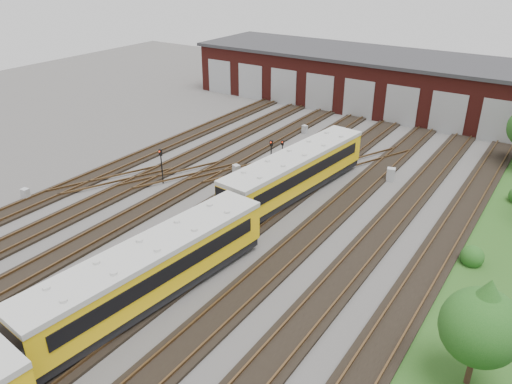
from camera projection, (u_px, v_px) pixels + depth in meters
The scene contains 15 objects.
ground at pixel (170, 259), 31.65m from camera, with size 120.00×120.00×0.00m, color #484543.
track_network at pixel (175, 253), 32.13m from camera, with size 30.40×70.00×0.33m.
maintenance_shed at pixel (394, 82), 60.12m from camera, with size 51.00×12.50×6.35m.
metro_train at pixel (151, 270), 27.15m from camera, with size 4.36×47.66×3.19m.
signal_mast_0 at pixel (161, 162), 40.97m from camera, with size 0.28×0.26×3.05m.
signal_mast_1 at pixel (271, 152), 43.05m from camera, with size 0.27×0.25×2.98m.
signal_mast_2 at pixel (282, 150), 44.37m from camera, with size 0.25×0.24×2.48m.
signal_mast_3 at pixel (358, 145), 44.54m from camera, with size 0.29×0.28×3.06m.
relay_cabinet_0 at pixel (26, 194), 38.84m from camera, with size 0.59×0.49×0.98m, color #ABADB0.
relay_cabinet_1 at pixel (305, 129), 52.99m from camera, with size 0.52×0.44×0.87m, color #ABADB0.
relay_cabinet_2 at pixel (236, 170), 43.07m from camera, with size 0.59×0.49×0.98m, color #ABADB0.
relay_cabinet_3 at pixel (310, 186), 40.36m from camera, with size 0.51×0.43×0.85m, color #ABADB0.
relay_cabinet_4 at pixel (391, 174), 42.08m from camera, with size 0.68×0.57×1.14m, color #ABADB0.
tree_3 at pixel (482, 319), 21.00m from camera, with size 3.46×3.46×5.74m.
bush_0 at pixel (473, 254), 30.86m from camera, with size 1.45×1.45×1.45m, color #184914.
Camera 1 is at (19.25, -19.08, 17.74)m, focal length 35.00 mm.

